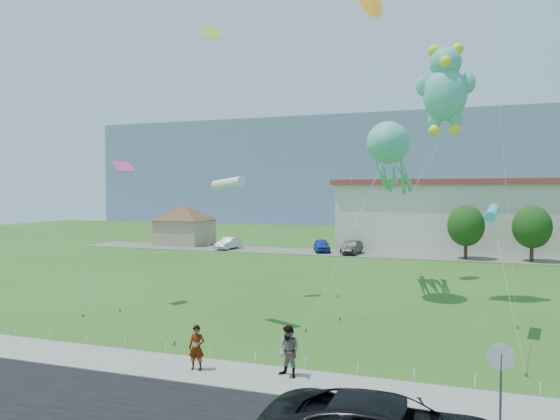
{
  "coord_description": "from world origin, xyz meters",
  "views": [
    {
      "loc": [
        7.94,
        -19.29,
        6.72
      ],
      "look_at": [
        -1.08,
        8.0,
        5.72
      ],
      "focal_mm": 32.0,
      "sensor_mm": 36.0,
      "label": 1
    }
  ],
  "objects_px": {
    "pavilion": "(185,221)",
    "parked_car_blue": "(322,245)",
    "octopus_kite": "(390,158)",
    "teddy_bear_kite": "(445,87)",
    "pedestrian_left": "(197,348)",
    "parked_car_black": "(352,247)",
    "stop_sign": "(501,365)",
    "parked_car_silver": "(228,243)",
    "pedestrian_right": "(289,351)"
  },
  "relations": [
    {
      "from": "stop_sign",
      "to": "parked_car_black",
      "type": "height_order",
      "value": "stop_sign"
    },
    {
      "from": "parked_car_silver",
      "to": "teddy_bear_kite",
      "type": "bearing_deg",
      "value": -34.71
    },
    {
      "from": "pavilion",
      "to": "parked_car_black",
      "type": "xyz_separation_m",
      "value": [
        22.4,
        -3.56,
        -2.25
      ]
    },
    {
      "from": "stop_sign",
      "to": "pedestrian_left",
      "type": "bearing_deg",
      "value": 172.19
    },
    {
      "from": "pavilion",
      "to": "parked_car_silver",
      "type": "xyz_separation_m",
      "value": [
        7.74,
        -3.51,
        -2.28
      ]
    },
    {
      "from": "stop_sign",
      "to": "pedestrian_left",
      "type": "distance_m",
      "value": 10.43
    },
    {
      "from": "stop_sign",
      "to": "pedestrian_right",
      "type": "relative_size",
      "value": 1.36
    },
    {
      "from": "parked_car_blue",
      "to": "octopus_kite",
      "type": "bearing_deg",
      "value": -84.08
    },
    {
      "from": "stop_sign",
      "to": "pedestrian_right",
      "type": "height_order",
      "value": "stop_sign"
    },
    {
      "from": "parked_car_blue",
      "to": "parked_car_silver",
      "type": "bearing_deg",
      "value": 165.95
    },
    {
      "from": "stop_sign",
      "to": "parked_car_silver",
      "type": "distance_m",
      "value": 46.5
    },
    {
      "from": "pedestrian_right",
      "to": "parked_car_silver",
      "type": "height_order",
      "value": "pedestrian_right"
    },
    {
      "from": "pedestrian_left",
      "to": "parked_car_blue",
      "type": "bearing_deg",
      "value": 88.74
    },
    {
      "from": "parked_car_silver",
      "to": "octopus_kite",
      "type": "bearing_deg",
      "value": -37.97
    },
    {
      "from": "parked_car_silver",
      "to": "octopus_kite",
      "type": "relative_size",
      "value": 0.26
    },
    {
      "from": "pavilion",
      "to": "stop_sign",
      "type": "bearing_deg",
      "value": -51.56
    },
    {
      "from": "pedestrian_right",
      "to": "teddy_bear_kite",
      "type": "distance_m",
      "value": 20.29
    },
    {
      "from": "pedestrian_right",
      "to": "teddy_bear_kite",
      "type": "bearing_deg",
      "value": 90.32
    },
    {
      "from": "pedestrian_left",
      "to": "pedestrian_right",
      "type": "bearing_deg",
      "value": -1.27
    },
    {
      "from": "pavilion",
      "to": "pedestrian_left",
      "type": "xyz_separation_m",
      "value": [
        23.21,
        -40.79,
        -2.09
      ]
    },
    {
      "from": "teddy_bear_kite",
      "to": "stop_sign",
      "type": "bearing_deg",
      "value": -84.69
    },
    {
      "from": "pavilion",
      "to": "parked_car_blue",
      "type": "bearing_deg",
      "value": -8.08
    },
    {
      "from": "pedestrian_left",
      "to": "parked_car_blue",
      "type": "relative_size",
      "value": 0.4
    },
    {
      "from": "pavilion",
      "to": "stop_sign",
      "type": "distance_m",
      "value": 53.9
    },
    {
      "from": "pavilion",
      "to": "pedestrian_left",
      "type": "distance_m",
      "value": 46.98
    },
    {
      "from": "pavilion",
      "to": "parked_car_black",
      "type": "relative_size",
      "value": 2.14
    },
    {
      "from": "parked_car_black",
      "to": "teddy_bear_kite",
      "type": "height_order",
      "value": "teddy_bear_kite"
    },
    {
      "from": "octopus_kite",
      "to": "teddy_bear_kite",
      "type": "distance_m",
      "value": 5.4
    },
    {
      "from": "pedestrian_right",
      "to": "octopus_kite",
      "type": "height_order",
      "value": "octopus_kite"
    },
    {
      "from": "pavilion",
      "to": "octopus_kite",
      "type": "height_order",
      "value": "octopus_kite"
    },
    {
      "from": "parked_car_silver",
      "to": "pedestrian_right",
      "type": "bearing_deg",
      "value": -55.88
    },
    {
      "from": "parked_car_black",
      "to": "stop_sign",
      "type": "bearing_deg",
      "value": -69.59
    },
    {
      "from": "parked_car_black",
      "to": "parked_car_blue",
      "type": "bearing_deg",
      "value": 170.4
    },
    {
      "from": "pavilion",
      "to": "octopus_kite",
      "type": "distance_m",
      "value": 37.95
    },
    {
      "from": "parked_car_silver",
      "to": "teddy_bear_kite",
      "type": "xyz_separation_m",
      "value": [
        24.16,
        -21.47,
        12.41
      ]
    },
    {
      "from": "pedestrian_left",
      "to": "octopus_kite",
      "type": "relative_size",
      "value": 0.11
    },
    {
      "from": "pedestrian_left",
      "to": "parked_car_black",
      "type": "height_order",
      "value": "pedestrian_left"
    },
    {
      "from": "pavilion",
      "to": "parked_car_blue",
      "type": "distance_m",
      "value": 19.16
    },
    {
      "from": "pavilion",
      "to": "parked_car_black",
      "type": "bearing_deg",
      "value": -9.04
    },
    {
      "from": "stop_sign",
      "to": "octopus_kite",
      "type": "bearing_deg",
      "value": 105.35
    },
    {
      "from": "pavilion",
      "to": "pedestrian_left",
      "type": "relative_size",
      "value": 5.5
    },
    {
      "from": "stop_sign",
      "to": "pedestrian_right",
      "type": "bearing_deg",
      "value": 165.09
    },
    {
      "from": "octopus_kite",
      "to": "pedestrian_right",
      "type": "bearing_deg",
      "value": -96.62
    },
    {
      "from": "stop_sign",
      "to": "octopus_kite",
      "type": "relative_size",
      "value": 0.16
    },
    {
      "from": "pedestrian_left",
      "to": "pavilion",
      "type": "bearing_deg",
      "value": 111.84
    },
    {
      "from": "pavilion",
      "to": "parked_car_blue",
      "type": "relative_size",
      "value": 2.19
    },
    {
      "from": "parked_car_black",
      "to": "octopus_kite",
      "type": "distance_m",
      "value": 23.1
    },
    {
      "from": "stop_sign",
      "to": "teddy_bear_kite",
      "type": "relative_size",
      "value": 0.16
    },
    {
      "from": "parked_car_blue",
      "to": "octopus_kite",
      "type": "height_order",
      "value": "octopus_kite"
    },
    {
      "from": "pavilion",
      "to": "pedestrian_left",
      "type": "bearing_deg",
      "value": -60.36
    }
  ]
}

